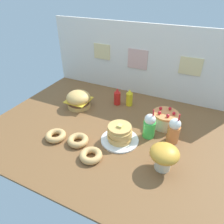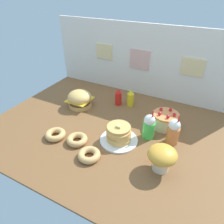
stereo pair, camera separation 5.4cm
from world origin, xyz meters
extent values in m
cube|color=brown|center=(0.00, 0.00, -0.01)|extent=(2.32, 1.71, 0.02)
cube|color=silver|center=(0.00, 0.85, 0.42)|extent=(2.32, 0.03, 0.84)
cube|color=beige|center=(-0.50, 0.83, 0.47)|extent=(0.22, 0.01, 0.18)
cube|color=#D8A599|center=(-0.03, 0.83, 0.44)|extent=(0.24, 0.01, 0.23)
cube|color=beige|center=(0.57, 0.83, 0.45)|extent=(0.23, 0.01, 0.19)
cylinder|color=#DBA859|center=(-0.50, 0.23, 0.02)|extent=(0.26, 0.26, 0.05)
cylinder|color=#59331E|center=(-0.50, 0.23, 0.06)|extent=(0.24, 0.24, 0.04)
cube|color=yellow|center=(-0.50, 0.23, 0.09)|extent=(0.25, 0.25, 0.01)
ellipsoid|color=#E5B260|center=(-0.50, 0.23, 0.12)|extent=(0.27, 0.27, 0.15)
cylinder|color=white|center=(0.16, -0.11, 0.01)|extent=(0.34, 0.34, 0.02)
cylinder|color=#E0AD5B|center=(0.16, -0.12, 0.03)|extent=(0.21, 0.21, 0.03)
cylinder|color=#E0AD5B|center=(0.16, -0.12, 0.06)|extent=(0.22, 0.22, 0.03)
cylinder|color=#E0AD5B|center=(0.17, -0.11, 0.09)|extent=(0.21, 0.21, 0.03)
cylinder|color=#E0AD5B|center=(0.16, -0.12, 0.11)|extent=(0.22, 0.22, 0.03)
cylinder|color=#E0AD5B|center=(0.16, -0.11, 0.14)|extent=(0.21, 0.21, 0.03)
cube|color=#F7E072|center=(0.16, -0.11, 0.17)|extent=(0.04, 0.04, 0.02)
cylinder|color=beige|center=(0.47, 0.28, 0.07)|extent=(0.24, 0.24, 0.13)
cylinder|color=#EA8C4C|center=(0.47, 0.28, 0.14)|extent=(0.25, 0.25, 0.02)
sphere|color=red|center=(0.55, 0.28, 0.17)|extent=(0.03, 0.03, 0.03)
sphere|color=red|center=(0.49, 0.35, 0.17)|extent=(0.03, 0.03, 0.03)
sphere|color=red|center=(0.41, 0.32, 0.17)|extent=(0.03, 0.03, 0.03)
sphere|color=red|center=(0.42, 0.23, 0.17)|extent=(0.03, 0.03, 0.03)
sphere|color=red|center=(0.50, 0.22, 0.17)|extent=(0.03, 0.03, 0.03)
cylinder|color=red|center=(-0.12, 0.47, 0.08)|extent=(0.08, 0.08, 0.15)
cone|color=red|center=(-0.12, 0.47, 0.18)|extent=(0.06, 0.06, 0.05)
cylinder|color=yellow|center=(0.01, 0.51, 0.08)|extent=(0.08, 0.08, 0.15)
cone|color=yellow|center=(0.01, 0.51, 0.18)|extent=(0.06, 0.06, 0.05)
cylinder|color=green|center=(0.38, 0.06, 0.08)|extent=(0.11, 0.11, 0.16)
sphere|color=white|center=(0.38, 0.06, 0.19)|extent=(0.10, 0.10, 0.10)
cylinder|color=red|center=(0.40, 0.06, 0.22)|extent=(0.01, 0.03, 0.16)
cylinder|color=orange|center=(0.59, 0.08, 0.08)|extent=(0.11, 0.11, 0.16)
sphere|color=white|center=(0.59, 0.08, 0.19)|extent=(0.10, 0.10, 0.10)
cylinder|color=red|center=(0.61, 0.08, 0.22)|extent=(0.01, 0.03, 0.16)
torus|color=tan|center=(-0.38, -0.34, 0.03)|extent=(0.19, 0.19, 0.06)
torus|color=pink|center=(-0.38, -0.34, 0.03)|extent=(0.18, 0.18, 0.05)
torus|color=tan|center=(-0.16, -0.30, 0.03)|extent=(0.19, 0.19, 0.06)
torus|color=#D89ED8|center=(-0.16, -0.30, 0.03)|extent=(0.18, 0.18, 0.05)
torus|color=tan|center=(0.04, -0.41, 0.03)|extent=(0.19, 0.19, 0.06)
torus|color=#8CCC8C|center=(0.04, -0.41, 0.03)|extent=(0.18, 0.18, 0.05)
cylinder|color=beige|center=(0.59, -0.26, 0.05)|extent=(0.12, 0.12, 0.10)
ellipsoid|color=gold|center=(0.59, -0.26, 0.15)|extent=(0.22, 0.22, 0.12)
camera|label=1|loc=(0.71, -1.42, 1.23)|focal=32.82mm
camera|label=2|loc=(0.76, -1.40, 1.23)|focal=32.82mm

